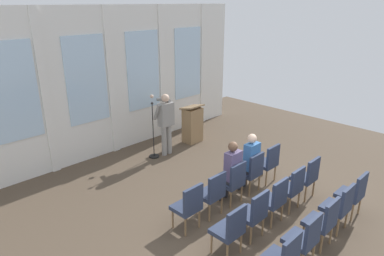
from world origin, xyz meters
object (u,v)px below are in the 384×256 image
Objects in this scene: audience_r0_c3 at (249,160)px; chair_r0_c4 at (268,161)px; chair_r0_c1 at (213,192)px; chair_r2_c1 at (305,237)px; chair_r1_c1 at (254,212)px; chair_r2_c3 at (340,205)px; lectern at (193,124)px; chair_r1_c3 at (292,186)px; chair_r1_c2 at (274,198)px; chair_r2_c4 at (354,192)px; speaker at (166,120)px; chair_r0_c2 at (233,180)px; chair_r2_c2 at (324,220)px; chair_r0_c0 at (189,205)px; chair_r0_c3 at (252,170)px; chair_r1_c4 at (307,175)px; mic_stand at (154,145)px; audience_r0_c2 at (231,169)px; chair_r1_c0 at (231,228)px.

chair_r0_c4 is at bearing -7.00° from audience_r0_c3.
chair_r0_c1 is 1.00× the size of chair_r2_c1.
chair_r1_c1 is at bearing -140.80° from audience_r0_c3.
chair_r2_c3 is at bearing -90.00° from audience_r0_c3.
chair_r2_c1 is (-2.45, -4.94, -0.02)m from lectern.
chair_r1_c3 is 1.00× the size of chair_r2_c1.
chair_r1_c1 and chair_r1_c2 have the same top height.
chair_r2_c4 is at bearing -56.46° from chair_r1_c3.
speaker is 2.98m from chair_r0_c2.
chair_r2_c2 is (-0.64, -2.02, -0.22)m from audience_r0_c3.
chair_r0_c0 is 1.00× the size of chair_r0_c3.
chair_r1_c4 is 1.61m from chair_r2_c2.
chair_r1_c4 is at bearing -80.73° from speaker.
audience_r0_c3 is at bearing 173.00° from chair_r0_c4.
mic_stand is 5.01m from chair_r2_c4.
chair_r0_c2 is at bearing 108.34° from chair_r2_c3.
chair_r0_c1 and chair_r2_c1 have the same top height.
chair_r1_c2 is at bearing -99.73° from speaker.
chair_r0_c0 and chair_r0_c4 have the same top height.
speaker is 5.01m from chair_r2_c1.
chair_r1_c3 is at bearing 37.02° from chair_r2_c1.
chair_r1_c1 is 1.29m from chair_r1_c3.
mic_stand reaches higher than chair_r1_c2.
chair_r2_c4 is at bearing -82.58° from speaker.
speaker is at bearing 89.69° from chair_r0_c3.
chair_r0_c3 is (-1.17, -3.00, -0.02)m from lectern.
chair_r1_c3 is (0.64, 0.00, 0.00)m from chair_r1_c2.
chair_r2_c1 is at bearing -123.54° from chair_r1_c2.
audience_r0_c3 is 1.25m from chair_r1_c2.
chair_r0_c3 and chair_r0_c4 have the same top height.
chair_r2_c1 is at bearing -105.13° from speaker.
mic_stand reaches higher than chair_r0_c4.
chair_r2_c1 is at bearing -90.00° from chair_r1_c1.
chair_r0_c0 is 1.61m from chair_r1_c2.
chair_r2_c1 is (-1.93, -0.97, 0.00)m from chair_r1_c4.
chair_r2_c2 is at bearing -90.00° from audience_r0_c2.
chair_r0_c3 is 1.00× the size of chair_r1_c4.
speaker reaches higher than audience_r0_c2.
chair_r0_c1 and chair_r0_c4 have the same top height.
mic_stand is at bearing 166.53° from speaker.
speaker is 2.98m from chair_r0_c4.
mic_stand reaches higher than chair_r2_c3.
chair_r1_c3 is 0.97m from chair_r2_c3.
chair_r2_c2 is at bearing -110.14° from lectern.
chair_r1_c2 is (0.64, 0.00, 0.00)m from chair_r1_c1.
mic_stand is 1.65× the size of chair_r0_c3.
chair_r2_c2 is at bearing -90.00° from chair_r1_c2.
chair_r0_c1 is at bearing 90.00° from chair_r2_c1.
chair_r1_c3 is 1.00× the size of chair_r2_c2.
chair_r1_c0 and chair_r2_c2 have the same top height.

